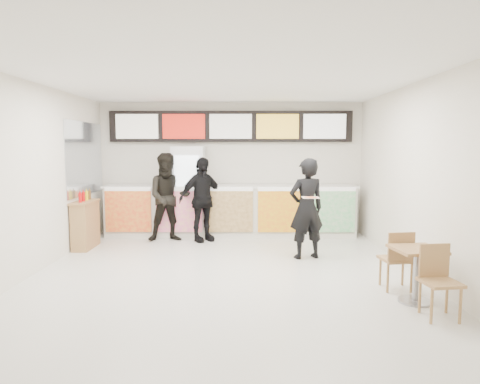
{
  "coord_description": "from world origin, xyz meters",
  "views": [
    {
      "loc": [
        0.29,
        -6.39,
        1.99
      ],
      "look_at": [
        0.23,
        1.2,
        1.19
      ],
      "focal_mm": 32.0,
      "sensor_mm": 36.0,
      "label": 1
    }
  ],
  "objects_px": {
    "service_counter": "(230,210)",
    "customer_mid": "(202,199)",
    "customer_left": "(169,197)",
    "cafe_table": "(416,265)",
    "drinks_fridge": "(189,191)",
    "condiment_ledge": "(85,224)",
    "customer_main": "(306,209)"
  },
  "relations": [
    {
      "from": "service_counter",
      "to": "customer_mid",
      "type": "xyz_separation_m",
      "value": [
        -0.59,
        -0.56,
        0.32
      ]
    },
    {
      "from": "service_counter",
      "to": "customer_left",
      "type": "distance_m",
      "value": 1.44
    },
    {
      "from": "cafe_table",
      "to": "drinks_fridge",
      "type": "bearing_deg",
      "value": 121.56
    },
    {
      "from": "drinks_fridge",
      "to": "condiment_ledge",
      "type": "xyz_separation_m",
      "value": [
        -1.89,
        -1.23,
        -0.52
      ]
    },
    {
      "from": "customer_main",
      "to": "service_counter",
      "type": "bearing_deg",
      "value": -71.62
    },
    {
      "from": "service_counter",
      "to": "customer_mid",
      "type": "relative_size",
      "value": 3.13
    },
    {
      "from": "service_counter",
      "to": "customer_main",
      "type": "xyz_separation_m",
      "value": [
        1.41,
        -1.95,
        0.32
      ]
    },
    {
      "from": "service_counter",
      "to": "condiment_ledge",
      "type": "bearing_deg",
      "value": -156.71
    },
    {
      "from": "service_counter",
      "to": "condiment_ledge",
      "type": "xyz_separation_m",
      "value": [
        -2.82,
        -1.21,
        -0.1
      ]
    },
    {
      "from": "drinks_fridge",
      "to": "customer_main",
      "type": "height_order",
      "value": "drinks_fridge"
    },
    {
      "from": "customer_left",
      "to": "service_counter",
      "type": "bearing_deg",
      "value": 9.64
    },
    {
      "from": "service_counter",
      "to": "drinks_fridge",
      "type": "bearing_deg",
      "value": 179.01
    },
    {
      "from": "customer_main",
      "to": "cafe_table",
      "type": "xyz_separation_m",
      "value": [
        1.09,
        -2.19,
        -0.4
      ]
    },
    {
      "from": "drinks_fridge",
      "to": "customer_left",
      "type": "distance_m",
      "value": 0.66
    },
    {
      "from": "customer_main",
      "to": "drinks_fridge",
      "type": "bearing_deg",
      "value": -57.49
    },
    {
      "from": "customer_main",
      "to": "condiment_ledge",
      "type": "relative_size",
      "value": 1.61
    },
    {
      "from": "service_counter",
      "to": "customer_main",
      "type": "height_order",
      "value": "customer_main"
    },
    {
      "from": "customer_mid",
      "to": "condiment_ledge",
      "type": "relative_size",
      "value": 1.59
    },
    {
      "from": "service_counter",
      "to": "drinks_fridge",
      "type": "xyz_separation_m",
      "value": [
        -0.93,
        0.02,
        0.43
      ]
    },
    {
      "from": "service_counter",
      "to": "customer_left",
      "type": "height_order",
      "value": "customer_left"
    },
    {
      "from": "customer_main",
      "to": "customer_left",
      "type": "relative_size",
      "value": 0.96
    },
    {
      "from": "customer_main",
      "to": "cafe_table",
      "type": "relative_size",
      "value": 1.21
    },
    {
      "from": "drinks_fridge",
      "to": "condiment_ledge",
      "type": "distance_m",
      "value": 2.31
    },
    {
      "from": "customer_left",
      "to": "condiment_ledge",
      "type": "relative_size",
      "value": 1.67
    },
    {
      "from": "drinks_fridge",
      "to": "condiment_ledge",
      "type": "height_order",
      "value": "drinks_fridge"
    },
    {
      "from": "customer_mid",
      "to": "cafe_table",
      "type": "relative_size",
      "value": 1.2
    },
    {
      "from": "drinks_fridge",
      "to": "customer_main",
      "type": "bearing_deg",
      "value": -39.9
    },
    {
      "from": "service_counter",
      "to": "condiment_ledge",
      "type": "height_order",
      "value": "service_counter"
    },
    {
      "from": "condiment_ledge",
      "to": "customer_mid",
      "type": "bearing_deg",
      "value": 16.35
    },
    {
      "from": "customer_main",
      "to": "customer_left",
      "type": "bearing_deg",
      "value": -45.06
    },
    {
      "from": "cafe_table",
      "to": "condiment_ledge",
      "type": "height_order",
      "value": "condiment_ledge"
    },
    {
      "from": "customer_main",
      "to": "customer_left",
      "type": "distance_m",
      "value": 3.04
    }
  ]
}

